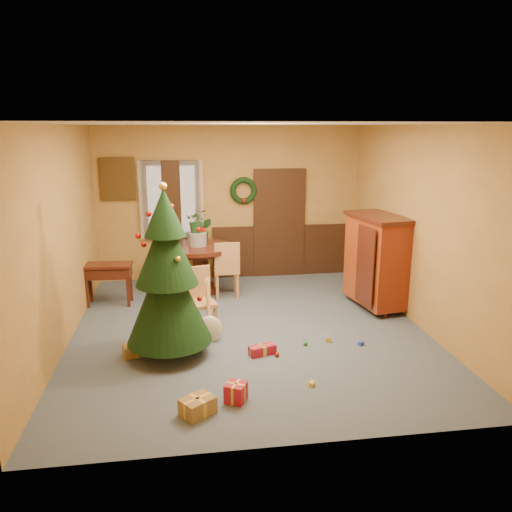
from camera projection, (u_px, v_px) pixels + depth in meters
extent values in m
plane|color=#384152|center=(249.00, 330.00, 7.25)|extent=(5.50, 5.50, 0.00)
plane|color=silver|center=(249.00, 124.00, 6.52)|extent=(5.50, 5.50, 0.00)
plane|color=olive|center=(230.00, 203.00, 9.52)|extent=(5.00, 0.00, 5.00)
plane|color=olive|center=(291.00, 297.00, 4.25)|extent=(5.00, 0.00, 5.00)
plane|color=olive|center=(60.00, 238.00, 6.54)|extent=(0.00, 5.50, 5.50)
plane|color=olive|center=(420.00, 227.00, 7.23)|extent=(0.00, 5.50, 5.50)
cube|color=black|center=(284.00, 250.00, 9.86)|extent=(2.80, 0.06, 1.00)
cube|color=black|center=(279.00, 223.00, 9.70)|extent=(1.00, 0.08, 2.10)
cube|color=white|center=(279.00, 225.00, 9.75)|extent=(0.80, 0.03, 1.90)
cube|color=black|center=(172.00, 200.00, 9.29)|extent=(1.05, 0.08, 1.45)
cube|color=white|center=(172.00, 200.00, 9.32)|extent=(0.88, 0.03, 1.25)
cube|color=white|center=(151.00, 201.00, 9.19)|extent=(0.42, 0.02, 1.45)
cube|color=white|center=(192.00, 200.00, 9.30)|extent=(0.42, 0.02, 1.45)
torus|color=black|center=(244.00, 191.00, 9.42)|extent=(0.51, 0.11, 0.51)
cube|color=#4C3819|center=(118.00, 179.00, 9.07)|extent=(0.62, 0.05, 0.78)
cube|color=gray|center=(118.00, 179.00, 9.10)|extent=(0.48, 0.02, 0.62)
cylinder|color=black|center=(198.00, 247.00, 8.74)|extent=(1.24, 1.24, 0.07)
cylinder|color=black|center=(198.00, 251.00, 8.75)|extent=(1.10, 1.10, 0.04)
cylinder|color=black|center=(199.00, 269.00, 8.84)|extent=(0.20, 0.20, 0.68)
cylinder|color=black|center=(199.00, 289.00, 8.93)|extent=(0.66, 0.66, 0.11)
cylinder|color=slate|center=(198.00, 239.00, 8.70)|extent=(0.32, 0.32, 0.24)
imported|color=#1E4C23|center=(197.00, 221.00, 8.62)|extent=(0.37, 0.32, 0.41)
cube|color=#A46741|center=(201.00, 303.00, 7.09)|extent=(0.49, 0.49, 0.05)
cube|color=#A46741|center=(197.00, 282.00, 7.18)|extent=(0.40, 0.14, 0.48)
cube|color=#A46741|center=(209.00, 313.00, 7.35)|extent=(0.05, 0.05, 0.41)
cube|color=#A46741|center=(187.00, 316.00, 7.23)|extent=(0.05, 0.05, 0.41)
cube|color=#A46741|center=(215.00, 320.00, 7.06)|extent=(0.05, 0.05, 0.41)
cube|color=#A46741|center=(193.00, 324.00, 6.94)|extent=(0.05, 0.05, 0.41)
cube|color=#A46741|center=(226.00, 270.00, 8.63)|extent=(0.44, 0.44, 0.05)
cube|color=#A46741|center=(227.00, 258.00, 8.38)|extent=(0.43, 0.05, 0.51)
cube|color=#A46741|center=(217.00, 287.00, 8.50)|extent=(0.05, 0.05, 0.44)
cube|color=#A46741|center=(238.00, 286.00, 8.55)|extent=(0.05, 0.05, 0.44)
cube|color=#A46741|center=(216.00, 281.00, 8.83)|extent=(0.05, 0.05, 0.44)
cube|color=#A46741|center=(235.00, 280.00, 8.89)|extent=(0.05, 0.05, 0.44)
cylinder|color=black|center=(206.00, 266.00, 9.04)|extent=(0.10, 0.10, 0.83)
cylinder|color=black|center=(205.00, 244.00, 8.94)|extent=(0.33, 0.33, 0.03)
imported|color=#19471E|center=(205.00, 230.00, 8.88)|extent=(0.27, 0.23, 0.45)
cylinder|color=#382111|center=(170.00, 346.00, 6.45)|extent=(0.14, 0.14, 0.24)
cone|color=black|center=(168.00, 293.00, 6.27)|extent=(1.08, 1.08, 1.27)
cone|color=black|center=(166.00, 248.00, 6.12)|extent=(0.78, 0.78, 0.93)
cone|color=black|center=(164.00, 212.00, 6.01)|extent=(0.51, 0.51, 0.59)
sphere|color=gold|center=(163.00, 186.00, 5.93)|extent=(0.10, 0.10, 0.10)
cube|color=black|center=(107.00, 265.00, 8.14)|extent=(0.80, 0.43, 0.05)
cube|color=black|center=(108.00, 272.00, 8.17)|extent=(0.76, 0.39, 0.17)
cube|color=black|center=(88.00, 287.00, 8.18)|extent=(0.06, 0.28, 0.64)
cube|color=black|center=(130.00, 285.00, 8.28)|extent=(0.06, 0.28, 0.64)
cube|color=#561109|center=(376.00, 261.00, 8.00)|extent=(0.73, 1.20, 1.39)
cube|color=black|center=(379.00, 217.00, 7.82)|extent=(0.81, 1.27, 0.06)
cylinder|color=black|center=(385.00, 314.00, 7.73)|extent=(0.08, 0.08, 0.10)
cylinder|color=black|center=(364.00, 295.00, 8.63)|extent=(0.08, 0.08, 0.10)
cube|color=brown|center=(198.00, 406.00, 5.11)|extent=(0.41, 0.39, 0.18)
cube|color=gold|center=(198.00, 406.00, 5.11)|extent=(0.29, 0.22, 0.18)
cube|color=gold|center=(198.00, 406.00, 5.11)|extent=(0.18, 0.23, 0.18)
cube|color=maroon|center=(236.00, 392.00, 5.34)|extent=(0.28, 0.28, 0.20)
cube|color=gold|center=(236.00, 392.00, 5.34)|extent=(0.20, 0.12, 0.21)
cube|color=gold|center=(236.00, 392.00, 5.34)|extent=(0.12, 0.20, 0.21)
cube|color=brown|center=(135.00, 350.00, 6.42)|extent=(0.33, 0.27, 0.15)
cube|color=gold|center=(135.00, 350.00, 6.42)|extent=(0.29, 0.11, 0.16)
cube|color=gold|center=(135.00, 350.00, 6.42)|extent=(0.10, 0.20, 0.16)
cube|color=maroon|center=(262.00, 350.00, 6.45)|extent=(0.37, 0.25, 0.12)
cube|color=gold|center=(262.00, 350.00, 6.45)|extent=(0.34, 0.13, 0.12)
cube|color=gold|center=(262.00, 350.00, 6.45)|extent=(0.09, 0.15, 0.12)
cube|color=#2541A0|center=(361.00, 343.00, 6.74)|extent=(0.09, 0.09, 0.05)
sphere|color=#22802D|center=(305.00, 343.00, 6.73)|extent=(0.06, 0.06, 0.06)
cube|color=gold|center=(312.00, 384.00, 5.68)|extent=(0.08, 0.09, 0.05)
sphere|color=#B1140B|center=(277.00, 355.00, 6.40)|extent=(0.06, 0.06, 0.06)
cube|color=gold|center=(328.00, 340.00, 6.84)|extent=(0.09, 0.06, 0.05)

